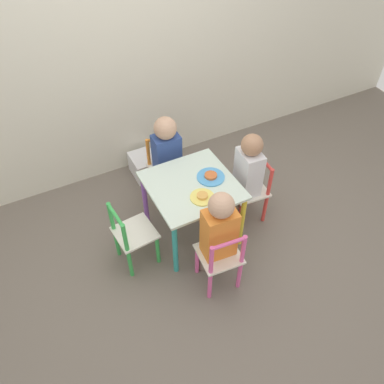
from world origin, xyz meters
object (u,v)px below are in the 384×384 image
(chair_green, at_px, (132,236))
(plate_front, at_px, (202,197))
(kids_table, at_px, (192,192))
(chair_orange, at_px, (166,169))
(child_right, at_px, (246,173))
(chair_red, at_px, (251,190))
(child_front, at_px, (218,231))
(child_back, at_px, (168,153))
(storage_bin, at_px, (144,166))
(chair_pink, at_px, (220,259))
(plate_right, at_px, (211,177))

(chair_green, bearing_deg, plate_front, -107.30)
(kids_table, xyz_separation_m, plate_front, (-0.00, -0.15, 0.08))
(chair_orange, relative_size, child_right, 0.68)
(chair_red, height_order, child_front, child_front)
(chair_green, relative_size, child_back, 0.69)
(child_right, distance_m, child_front, 0.59)
(child_right, xyz_separation_m, storage_bin, (-0.48, 0.82, -0.37))
(kids_table, relative_size, chair_red, 1.11)
(child_back, bearing_deg, child_right, -47.08)
(chair_pink, height_order, plate_front, chair_pink)
(chair_pink, bearing_deg, chair_orange, -87.99)
(kids_table, bearing_deg, chair_green, -174.86)
(chair_orange, xyz_separation_m, child_right, (0.41, -0.52, 0.20))
(chair_red, bearing_deg, kids_table, -90.00)
(chair_orange, bearing_deg, plate_front, -89.69)
(child_back, bearing_deg, storage_bin, 103.16)
(chair_red, distance_m, plate_right, 0.41)
(child_back, height_order, plate_right, child_back)
(child_right, height_order, child_back, child_right)
(chair_green, bearing_deg, chair_red, -95.28)
(kids_table, relative_size, child_front, 0.74)
(chair_pink, distance_m, chair_orange, 0.96)
(chair_red, distance_m, chair_green, 0.96)
(chair_pink, relative_size, child_back, 0.69)
(child_front, xyz_separation_m, plate_front, (0.04, 0.27, 0.04))
(chair_orange, distance_m, child_front, 0.92)
(chair_red, xyz_separation_m, chair_pink, (-0.52, -0.43, 0.00))
(chair_orange, height_order, child_back, child_back)
(plate_right, xyz_separation_m, storage_bin, (-0.21, 0.78, -0.41))
(child_front, relative_size, plate_right, 4.10)
(child_back, bearing_deg, chair_pink, -92.15)
(plate_right, bearing_deg, plate_front, -135.00)
(plate_front, bearing_deg, plate_right, 45.00)
(chair_green, xyz_separation_m, plate_front, (0.48, -0.10, 0.24))
(chair_orange, xyz_separation_m, chair_green, (-0.49, -0.52, 0.00))
(plate_right, bearing_deg, child_front, -113.89)
(plate_front, bearing_deg, child_right, 14.30)
(plate_front, height_order, storage_bin, plate_front)
(kids_table, distance_m, chair_pink, 0.51)
(child_back, bearing_deg, plate_front, -89.66)
(chair_red, relative_size, plate_right, 2.75)
(chair_orange, distance_m, child_back, 0.21)
(child_back, bearing_deg, kids_table, -90.00)
(chair_green, bearing_deg, chair_pink, -140.25)
(child_front, bearing_deg, child_back, -87.99)
(plate_right, bearing_deg, child_back, 107.99)
(chair_red, distance_m, child_right, 0.21)
(child_right, height_order, storage_bin, child_right)
(chair_pink, bearing_deg, plate_front, -92.33)
(child_front, height_order, plate_front, child_front)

